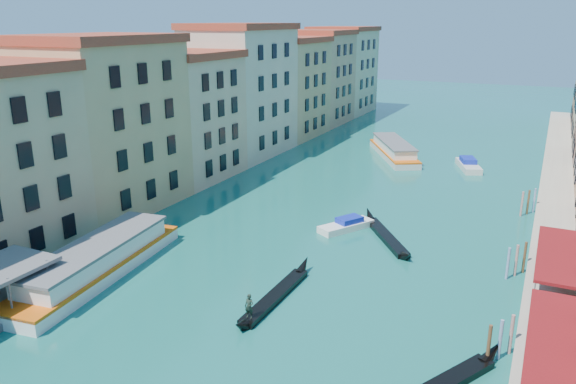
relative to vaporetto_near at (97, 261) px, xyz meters
The scene contains 10 objects.
left_bank_palazzos 42.81m from the vaporetto_near, 106.61° to the left, with size 12.80×128.40×21.00m.
quay 54.23m from the vaporetto_near, 48.40° to the left, with size 4.00×140.00×1.00m, color #AF9F8D.
restaurant_awnings 36.26m from the vaporetto_near, ahead, with size 3.20×44.55×3.12m.
mooring_poles_right 33.39m from the vaporetto_near, ahead, with size 1.44×54.24×3.20m.
vaporetto_near is the anchor object (origin of this frame).
vaporetto_far 56.06m from the vaporetto_near, 78.01° to the left, with size 12.28×17.48×2.65m.
gondola_fore 16.29m from the vaporetto_near, ahead, with size 1.28×13.14×2.62m.
gondola_far 28.11m from the vaporetto_near, 43.54° to the left, with size 8.60×11.62×1.91m.
motorboat_mid 25.62m from the vaporetto_near, 51.48° to the left, with size 4.93×6.49×1.32m.
motorboat_far 57.35m from the vaporetto_near, 65.41° to the left, with size 4.96×8.01×1.59m.
Camera 1 is at (20.32, -9.07, 21.50)m, focal length 35.00 mm.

